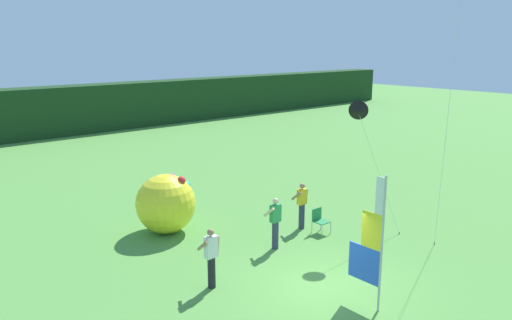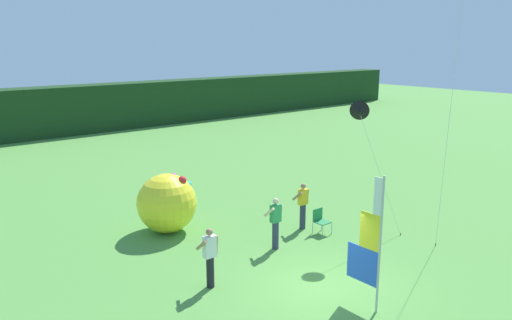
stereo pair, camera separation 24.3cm
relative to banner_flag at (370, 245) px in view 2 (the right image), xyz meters
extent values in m
plane|color=#518E3D|center=(-0.13, 1.47, -1.74)|extent=(120.00, 120.00, 0.00)
cube|color=#193819|center=(-0.13, 30.34, 0.05)|extent=(80.00, 2.40, 3.58)
cylinder|color=#B7B7BC|center=(0.00, -0.29, 0.08)|extent=(0.06, 0.06, 3.62)
cube|color=blue|center=(0.00, 0.22, -0.60)|extent=(0.02, 0.97, 0.97)
cube|color=yellow|center=(0.00, 0.04, 0.37)|extent=(0.02, 0.60, 0.97)
cube|color=white|center=(0.00, -0.15, 1.33)|extent=(0.02, 0.23, 0.97)
cylinder|color=#2D334C|center=(2.75, 5.09, -1.27)|extent=(0.22, 0.22, 0.94)
cube|color=yellow|center=(2.75, 5.09, -0.51)|extent=(0.36, 0.20, 0.58)
sphere|color=#A37556|center=(2.75, 5.09, -0.10)|extent=(0.20, 0.20, 0.20)
cylinder|color=#A37556|center=(2.52, 5.15, -0.44)|extent=(0.09, 0.48, 0.42)
cylinder|color=#A37556|center=(2.98, 5.09, -0.54)|extent=(0.09, 0.14, 0.56)
cylinder|color=#2D334C|center=(0.73, 4.36, -1.26)|extent=(0.22, 0.22, 0.95)
cube|color=#2D8E4C|center=(0.73, 4.36, -0.49)|extent=(0.36, 0.20, 0.60)
sphere|color=beige|center=(0.73, 4.36, -0.06)|extent=(0.20, 0.20, 0.20)
cylinder|color=beige|center=(0.50, 4.42, -0.41)|extent=(0.09, 0.48, 0.42)
cylinder|color=beige|center=(0.96, 4.36, -0.51)|extent=(0.09, 0.14, 0.56)
cylinder|color=black|center=(-2.48, 3.54, -1.28)|extent=(0.22, 0.22, 0.91)
cube|color=white|center=(-2.48, 3.54, -0.51)|extent=(0.36, 0.20, 0.63)
sphere|color=#A37556|center=(-2.48, 3.54, -0.08)|extent=(0.20, 0.20, 0.20)
cylinder|color=#A37556|center=(-2.71, 3.60, -0.43)|extent=(0.09, 0.48, 0.42)
cylinder|color=#A37556|center=(-2.25, 3.55, -0.52)|extent=(0.09, 0.14, 0.56)
sphere|color=yellow|center=(-1.23, 8.05, -0.66)|extent=(2.16, 2.16, 2.16)
sphere|color=#23B2C6|center=(-0.27, 8.13, -0.16)|extent=(0.30, 0.30, 0.30)
sphere|color=#DB33A8|center=(-0.65, 8.51, 0.12)|extent=(0.30, 0.30, 0.30)
sphere|color=red|center=(-0.83, 7.59, 0.24)|extent=(0.30, 0.30, 0.30)
cylinder|color=#BCBCC1|center=(2.69, 4.03, -1.53)|extent=(0.03, 0.03, 0.42)
cylinder|color=#BCBCC1|center=(3.17, 4.03, -1.53)|extent=(0.03, 0.03, 0.42)
cylinder|color=#BCBCC1|center=(2.69, 4.51, -1.53)|extent=(0.03, 0.03, 0.42)
cylinder|color=#BCBCC1|center=(3.17, 4.51, -1.53)|extent=(0.03, 0.03, 0.42)
cube|color=#237F42|center=(2.93, 4.27, -1.30)|extent=(0.48, 0.48, 0.03)
cube|color=#237F42|center=(2.93, 4.51, -1.07)|extent=(0.48, 0.03, 0.44)
cylinder|color=brown|center=(4.99, 2.35, -1.70)|extent=(0.03, 0.03, 0.08)
cylinder|color=silver|center=(4.30, 2.87, 0.50)|extent=(1.39, 1.05, 4.48)
cone|color=black|center=(3.61, 3.39, 2.74)|extent=(0.66, 0.75, 0.70)
cylinder|color=brown|center=(5.08, 1.03, -1.70)|extent=(0.03, 0.03, 0.08)
cylinder|color=silver|center=(5.88, 1.35, 3.74)|extent=(1.62, 0.66, 10.95)
camera|label=1|loc=(-9.98, -6.99, 5.01)|focal=34.98mm
camera|label=2|loc=(-9.80, -7.15, 5.01)|focal=34.98mm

